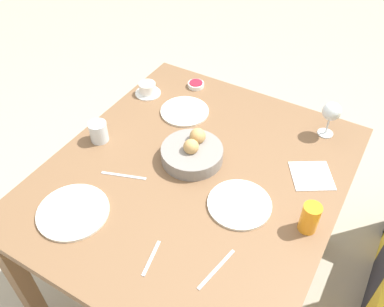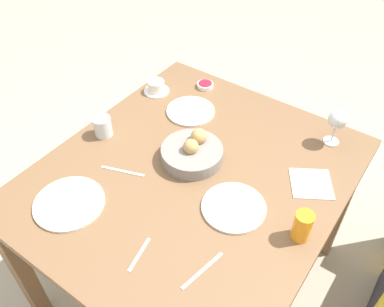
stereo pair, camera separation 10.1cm
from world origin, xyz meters
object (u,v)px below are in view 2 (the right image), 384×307
object	(u,v)px
water_tumbler	(103,126)
wine_glass	(337,120)
jam_bowl_berry	(205,85)
napkin	(311,184)
plate_near_left	(191,111)
fork_silver	(202,270)
spoon_coffee	(139,254)
juice_glass	(302,226)
knife_silver	(123,171)
plate_far_center	(234,207)
coffee_cup	(156,87)
bread_basket	(192,152)
plate_near_right	(69,203)

from	to	relation	value
water_tumbler	wine_glass	world-z (taller)	wine_glass
jam_bowl_berry	napkin	xyz separation A→B (m)	(0.29, 0.67, -0.01)
plate_near_left	napkin	xyz separation A→B (m)	(0.09, 0.61, -0.00)
fork_silver	napkin	distance (m)	0.54
plate_near_left	fork_silver	bearing A→B (deg)	38.18
plate_near_left	spoon_coffee	distance (m)	0.74
juice_glass	knife_silver	distance (m)	0.68
plate_far_center	fork_silver	size ratio (longest dim) A/B	1.30
coffee_cup	napkin	xyz separation A→B (m)	(0.13, 0.83, -0.02)
plate_near_left	bread_basket	bearing A→B (deg)	36.89
plate_far_center	coffee_cup	distance (m)	0.76
plate_near_right	water_tumbler	size ratio (longest dim) A/B	2.91
coffee_cup	knife_silver	size ratio (longest dim) A/B	0.71
napkin	jam_bowl_berry	bearing A→B (deg)	-113.53
coffee_cup	knife_silver	world-z (taller)	coffee_cup
spoon_coffee	napkin	xyz separation A→B (m)	(-0.59, 0.32, 0.00)
coffee_cup	napkin	size ratio (longest dim) A/B	0.59
plate_near_right	juice_glass	xyz separation A→B (m)	(-0.34, 0.71, 0.05)
wine_glass	spoon_coffee	xyz separation A→B (m)	(0.86, -0.29, -0.11)
coffee_cup	water_tumbler	bearing A→B (deg)	2.42
wine_glass	spoon_coffee	distance (m)	0.91
wine_glass	plate_near_right	bearing A→B (deg)	-36.48
wine_glass	knife_silver	size ratio (longest dim) A/B	0.93
fork_silver	spoon_coffee	world-z (taller)	same
juice_glass	knife_silver	size ratio (longest dim) A/B	0.66
juice_glass	plate_far_center	bearing A→B (deg)	-84.17
bread_basket	knife_silver	size ratio (longest dim) A/B	1.43
jam_bowl_berry	knife_silver	distance (m)	0.65
plate_far_center	napkin	size ratio (longest dim) A/B	1.11
plate_near_right	juice_glass	world-z (taller)	juice_glass
coffee_cup	plate_near_right	bearing A→B (deg)	14.23
plate_near_left	coffee_cup	xyz separation A→B (m)	(-0.03, -0.22, 0.02)
plate_near_right	jam_bowl_berry	size ratio (longest dim) A/B	3.21
knife_silver	spoon_coffee	world-z (taller)	same
plate_near_left	coffee_cup	size ratio (longest dim) A/B	1.79
wine_glass	water_tumbler	bearing A→B (deg)	-57.45
spoon_coffee	jam_bowl_berry	bearing A→B (deg)	-158.55
water_tumbler	fork_silver	distance (m)	0.75
bread_basket	water_tumbler	bearing A→B (deg)	-76.01
spoon_coffee	fork_silver	bearing A→B (deg)	109.43
juice_glass	wine_glass	distance (m)	0.51
knife_silver	bread_basket	bearing A→B (deg)	140.15
plate_near_left	wine_glass	size ratio (longest dim) A/B	1.37
water_tumbler	knife_silver	distance (m)	0.24
water_tumbler	coffee_cup	xyz separation A→B (m)	(-0.37, -0.02, -0.02)
plate_near_left	wine_glass	bearing A→B (deg)	106.44
plate_near_left	water_tumbler	bearing A→B (deg)	-31.89
plate_near_right	wine_glass	size ratio (longest dim) A/B	1.59
plate_near_right	jam_bowl_berry	distance (m)	0.87
knife_silver	napkin	distance (m)	0.70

